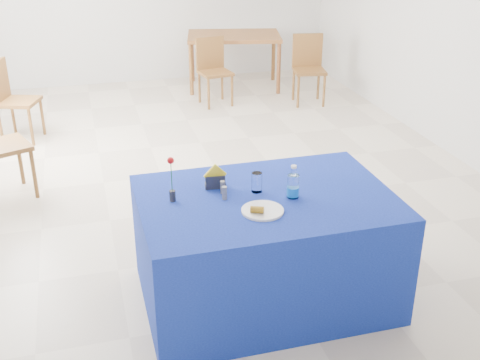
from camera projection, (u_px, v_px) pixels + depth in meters
name	position (u px, v px, depth m)	size (l,w,h in m)	color
floor	(217.00, 170.00, 6.01)	(7.00, 7.00, 0.00)	beige
plate	(262.00, 211.00, 3.59)	(0.25, 0.25, 0.01)	silver
drinking_glass	(257.00, 182.00, 3.81)	(0.07, 0.07, 0.13)	white
salt_shaker	(224.00, 193.00, 3.73)	(0.03, 0.03, 0.09)	slate
pepper_shaker	(223.00, 187.00, 3.80)	(0.03, 0.03, 0.09)	slate
blue_table	(265.00, 248.00, 3.94)	(1.60, 1.10, 0.76)	navy
water_bottle	(293.00, 187.00, 3.74)	(0.08, 0.08, 0.21)	white
napkin_holder	(215.00, 181.00, 3.87)	(0.15, 0.07, 0.17)	#343338
rose_vase	(172.00, 181.00, 3.66)	(0.04, 0.04, 0.29)	#232428
oak_table	(234.00, 40.00, 8.40)	(1.42, 1.07, 0.76)	brown
chair_bg_left	(213.00, 66.00, 7.81)	(0.44, 0.44, 0.85)	brown
chair_bg_right	(308.00, 64.00, 7.85)	(0.46, 0.46, 0.88)	brown
chair_win_b	(10.00, 95.00, 6.57)	(0.51, 0.51, 0.89)	brown
banana_pieces	(257.00, 210.00, 3.54)	(0.09, 0.07, 0.04)	gold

